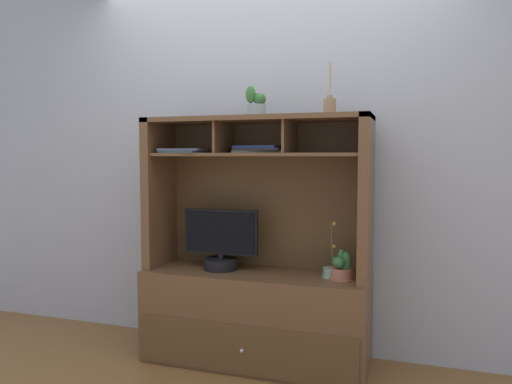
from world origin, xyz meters
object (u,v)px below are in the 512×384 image
diffuser_bottle (330,106)px  tv_monitor (221,245)px  potted_fern (342,268)px  potted_succulent (256,105)px  media_console (256,290)px  magazine_stack_centre (259,149)px  magazine_stack_left (184,151)px  potted_orchid (332,271)px

diffuser_bottle → tv_monitor: bearing=-179.9°
tv_monitor → potted_fern: tv_monitor is taller
potted_fern → potted_succulent: potted_succulent is taller
tv_monitor → potted_succulent: bearing=4.4°
media_console → potted_succulent: size_ratio=8.20×
potted_fern → magazine_stack_centre: bearing=173.5°
magazine_stack_left → potted_succulent: size_ratio=1.54×
tv_monitor → magazine_stack_centre: magazine_stack_centre is taller
potted_succulent → magazine_stack_centre: bearing=67.6°
potted_orchid → magazine_stack_left: bearing=-176.1°
media_console → potted_orchid: bearing=-0.5°
magazine_stack_centre → potted_succulent: potted_succulent is taller
potted_orchid → potted_fern: size_ratio=1.89×
potted_orchid → magazine_stack_left: size_ratio=1.16×
media_console → tv_monitor: 0.37m
tv_monitor → potted_orchid: tv_monitor is taller
tv_monitor → magazine_stack_left: (-0.23, -0.05, 0.61)m
magazine_stack_centre → diffuser_bottle: bearing=-5.7°
potted_fern → potted_succulent: 1.13m
potted_orchid → potted_succulent: (-0.48, -0.00, 1.01)m
diffuser_bottle → potted_succulent: 0.46m
potted_orchid → magazine_stack_centre: bearing=176.8°
tv_monitor → diffuser_bottle: bearing=0.1°
tv_monitor → potted_succulent: 0.92m
media_console → potted_fern: size_ratio=8.69×
potted_fern → potted_succulent: (-0.55, 0.03, 0.98)m
media_console → potted_succulent: potted_succulent is taller
media_console → tv_monitor: (-0.24, -0.02, 0.28)m
diffuser_bottle → potted_fern: bearing=-10.9°
tv_monitor → diffuser_bottle: diffuser_bottle is taller
magazine_stack_left → diffuser_bottle: bearing=2.9°
diffuser_bottle → magazine_stack_left: bearing=-177.1°
magazine_stack_centre → potted_fern: bearing=-6.5°
media_console → tv_monitor: bearing=-174.2°
magazine_stack_left → diffuser_bottle: size_ratio=0.94×
magazine_stack_left → diffuser_bottle: diffuser_bottle is taller
media_console → magazine_stack_centre: 0.90m
magazine_stack_left → magazine_stack_centre: magazine_stack_centre is taller
potted_succulent → magazine_stack_left: bearing=-172.3°
tv_monitor → potted_succulent: size_ratio=2.63×
magazine_stack_left → tv_monitor: bearing=11.0°
magazine_stack_left → potted_succulent: (0.47, 0.06, 0.28)m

